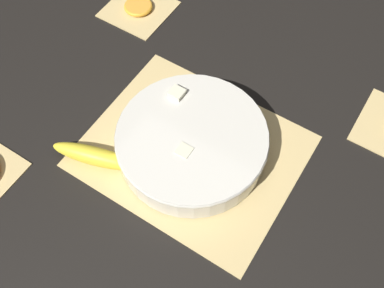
% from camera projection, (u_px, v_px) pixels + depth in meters
% --- Properties ---
extents(ground_plane, '(6.00, 6.00, 0.00)m').
position_uv_depth(ground_plane, '(192.00, 152.00, 0.93)').
color(ground_plane, black).
extents(bamboo_mat_center, '(0.43, 0.35, 0.01)m').
position_uv_depth(bamboo_mat_center, '(192.00, 151.00, 0.92)').
color(bamboo_mat_center, '#D6B775').
rests_on(bamboo_mat_center, ground_plane).
extents(coaster_mat_near_right, '(0.16, 0.16, 0.01)m').
position_uv_depth(coaster_mat_near_right, '(139.00, 9.00, 1.13)').
color(coaster_mat_near_right, '#D6B775').
rests_on(coaster_mat_near_right, ground_plane).
extents(fruit_salad_bowl, '(0.30, 0.30, 0.07)m').
position_uv_depth(fruit_salad_bowl, '(192.00, 141.00, 0.89)').
color(fruit_salad_bowl, silver).
rests_on(fruit_salad_bowl, bamboo_mat_center).
extents(whole_banana, '(0.18, 0.09, 0.04)m').
position_uv_depth(whole_banana, '(96.00, 156.00, 0.89)').
color(whole_banana, yellow).
rests_on(whole_banana, bamboo_mat_center).
extents(orange_slice_whole, '(0.07, 0.07, 0.01)m').
position_uv_depth(orange_slice_whole, '(138.00, 6.00, 1.13)').
color(orange_slice_whole, '#F9A338').
rests_on(orange_slice_whole, coaster_mat_near_right).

